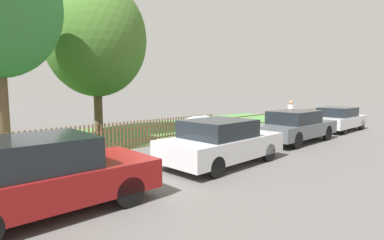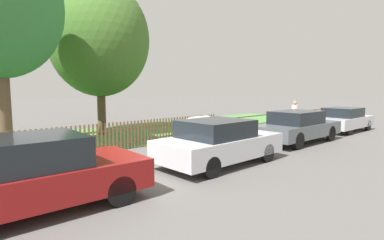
% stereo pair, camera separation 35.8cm
% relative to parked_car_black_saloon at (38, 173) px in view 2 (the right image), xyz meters
% --- Properties ---
extents(ground_plane, '(120.00, 120.00, 0.00)m').
position_rel_parked_car_black_saloon_xyz_m(ground_plane, '(2.84, 1.33, -0.70)').
color(ground_plane, '#565451').
extents(kerb_stone, '(35.41, 0.20, 0.12)m').
position_rel_parked_car_black_saloon_xyz_m(kerb_stone, '(2.84, 1.43, -0.64)').
color(kerb_stone, gray).
rests_on(kerb_stone, ground).
extents(grass_strip, '(35.41, 6.69, 0.01)m').
position_rel_parked_car_black_saloon_xyz_m(grass_strip, '(2.84, 7.15, -0.70)').
color(grass_strip, '#477F3D').
rests_on(grass_strip, ground).
extents(park_fence, '(35.41, 0.05, 1.05)m').
position_rel_parked_car_black_saloon_xyz_m(park_fence, '(2.84, 3.82, -0.18)').
color(park_fence, brown).
rests_on(park_fence, ground).
extents(parked_car_black_saloon, '(3.87, 1.96, 1.40)m').
position_rel_parked_car_black_saloon_xyz_m(parked_car_black_saloon, '(0.00, 0.00, 0.00)').
color(parked_car_black_saloon, maroon).
rests_on(parked_car_black_saloon, ground).
extents(parked_car_navy_estate, '(4.02, 1.84, 1.34)m').
position_rel_parked_car_black_saloon_xyz_m(parked_car_navy_estate, '(4.98, 0.02, -0.03)').
color(parked_car_navy_estate, '#BCBCC1').
rests_on(parked_car_navy_estate, ground).
extents(parked_car_red_compact, '(4.39, 1.71, 1.34)m').
position_rel_parked_car_black_saloon_xyz_m(parked_car_red_compact, '(10.05, 0.23, -0.01)').
color(parked_car_red_compact, '#51565B').
rests_on(parked_car_red_compact, ground).
extents(parked_car_white_van, '(3.95, 1.72, 1.26)m').
position_rel_parked_car_black_saloon_xyz_m(parked_car_white_van, '(14.91, 0.26, -0.06)').
color(parked_car_white_van, '#BCBCC1').
rests_on(parked_car_white_van, ground).
extents(covered_motorcycle, '(2.03, 0.91, 1.14)m').
position_rel_parked_car_black_saloon_xyz_m(covered_motorcycle, '(6.86, 2.88, -0.01)').
color(covered_motorcycle, black).
rests_on(covered_motorcycle, ground).
extents(tree_mid_park, '(4.75, 4.75, 7.33)m').
position_rel_parked_car_black_saloon_xyz_m(tree_mid_park, '(5.03, 7.86, 3.89)').
color(tree_mid_park, brown).
rests_on(tree_mid_park, ground).
extents(pedestrian_near_fence, '(0.33, 0.38, 1.62)m').
position_rel_parked_car_black_saloon_xyz_m(pedestrian_near_fence, '(12.89, 1.95, 0.22)').
color(pedestrian_near_fence, '#7F6B51').
rests_on(pedestrian_near_fence, ground).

